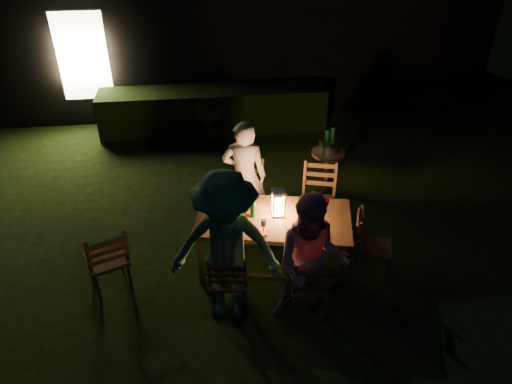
{
  "coord_description": "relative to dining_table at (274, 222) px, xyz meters",
  "views": [
    {
      "loc": [
        -0.64,
        -4.91,
        4.35
      ],
      "look_at": [
        -0.1,
        0.07,
        0.97
      ],
      "focal_mm": 35.0,
      "sensor_mm": 36.0,
      "label": 1
    }
  ],
  "objects": [
    {
      "name": "napkin_left",
      "position": [
        -0.21,
        -0.28,
        0.08
      ],
      "size": [
        0.18,
        0.14,
        0.01
      ],
      "primitive_type": "cube",
      "color": "red",
      "rests_on": "dining_table"
    },
    {
      "name": "chair_far_right",
      "position": [
        0.7,
        0.64,
        -0.38
      ],
      "size": [
        0.56,
        0.59,
        1.02
      ],
      "rotation": [
        0.0,
        0.0,
        2.89
      ],
      "color": "#522F1B",
      "rests_on": "ground"
    },
    {
      "name": "bottle_table",
      "position": [
        -0.24,
        0.05,
        0.22
      ],
      "size": [
        0.07,
        0.07,
        0.28
      ],
      "primitive_type": "cylinder",
      "color": "#0F471E",
      "rests_on": "dining_table"
    },
    {
      "name": "chair_near_left",
      "position": [
        -0.59,
        -0.66,
        -0.4
      ],
      "size": [
        0.47,
        0.49,
        0.95
      ],
      "rotation": [
        0.0,
        0.0,
        -0.1
      ],
      "color": "#522F1B",
      "rests_on": "ground"
    },
    {
      "name": "bottle_bucket_b",
      "position": [
        1.1,
        1.68,
        0.14
      ],
      "size": [
        0.07,
        0.07,
        0.32
      ],
      "primitive_type": "cylinder",
      "color": "#0F471E",
      "rests_on": "side_table"
    },
    {
      "name": "chair_far_left",
      "position": [
        -0.28,
        0.85,
        -0.38
      ],
      "size": [
        0.58,
        0.61,
        1.03
      ],
      "rotation": [
        0.0,
        0.0,
        2.84
      ],
      "color": "#522F1B",
      "rests_on": "ground"
    },
    {
      "name": "wineglass_a",
      "position": [
        -0.24,
        0.33,
        0.16
      ],
      "size": [
        0.06,
        0.06,
        0.18
      ],
      "primitive_type": null,
      "color": "#59070F",
      "rests_on": "dining_table"
    },
    {
      "name": "napkin_right",
      "position": [
        0.48,
        -0.41,
        0.08
      ],
      "size": [
        0.18,
        0.14,
        0.01
      ],
      "primitive_type": "cube",
      "color": "red",
      "rests_on": "dining_table"
    },
    {
      "name": "phone",
      "position": [
        -0.67,
        -0.17,
        0.08
      ],
      "size": [
        0.14,
        0.07,
        0.01
      ],
      "primitive_type": "cube",
      "color": "black",
      "rests_on": "dining_table"
    },
    {
      "name": "person_opp_right",
      "position": [
        0.27,
        -0.89,
        0.13
      ],
      "size": [
        0.9,
        0.77,
        1.64
      ],
      "primitive_type": "imported",
      "rotation": [
        0.0,
        0.0,
        -0.2
      ],
      "color": "#BC8198",
      "rests_on": "ground"
    },
    {
      "name": "chair_spare",
      "position": [
        -1.97,
        -0.22,
        -0.38
      ],
      "size": [
        0.61,
        0.63,
        1.03
      ],
      "rotation": [
        0.0,
        0.0,
        0.39
      ],
      "color": "#522F1B",
      "rests_on": "ground"
    },
    {
      "name": "plate_near_right",
      "position": [
        0.4,
        -0.31,
        0.08
      ],
      "size": [
        0.25,
        0.25,
        0.01
      ],
      "primitive_type": "cylinder",
      "color": "white",
      "rests_on": "dining_table"
    },
    {
      "name": "chair_end",
      "position": [
        1.21,
        -0.25,
        -0.42
      ],
      "size": [
        0.53,
        0.52,
        0.9
      ],
      "rotation": [
        0.0,
        0.0,
        -1.9
      ],
      "color": "#522F1B",
      "rests_on": "ground"
    },
    {
      "name": "plate_far_right",
      "position": [
        0.49,
        0.12,
        0.08
      ],
      "size": [
        0.25,
        0.25,
        0.01
      ],
      "primitive_type": "cylinder",
      "color": "white",
      "rests_on": "dining_table"
    },
    {
      "name": "plate_far_left",
      "position": [
        -0.49,
        0.33,
        0.08
      ],
      "size": [
        0.25,
        0.25,
        0.01
      ],
      "primitive_type": "cylinder",
      "color": "white",
      "rests_on": "dining_table"
    },
    {
      "name": "lantern",
      "position": [
        0.06,
        0.04,
        0.23
      ],
      "size": [
        0.16,
        0.16,
        0.35
      ],
      "color": "white",
      "rests_on": "dining_table"
    },
    {
      "name": "side_table",
      "position": [
        1.05,
        1.64,
        -0.1
      ],
      "size": [
        0.5,
        0.5,
        0.67
      ],
      "color": "#936C49",
      "rests_on": "ground"
    },
    {
      "name": "person_house_side",
      "position": [
        -0.27,
        0.89,
        0.11
      ],
      "size": [
        0.65,
        0.5,
        1.61
      ],
      "primitive_type": "imported",
      "rotation": [
        0.0,
        0.0,
        2.94
      ],
      "color": "beige",
      "rests_on": "ground"
    },
    {
      "name": "wineglass_b",
      "position": [
        -0.73,
        0.03,
        0.16
      ],
      "size": [
        0.06,
        0.06,
        0.18
      ],
      "primitive_type": null,
      "color": "#59070F",
      "rests_on": "dining_table"
    },
    {
      "name": "garden_envelope",
      "position": [
        -0.1,
        6.33,
        0.89
      ],
      "size": [
        40.0,
        40.0,
        3.2
      ],
      "color": "black",
      "rests_on": "ground"
    },
    {
      "name": "plate_near_left",
      "position": [
        -0.58,
        -0.1,
        0.08
      ],
      "size": [
        0.25,
        0.25,
        0.01
      ],
      "primitive_type": "cylinder",
      "color": "white",
      "rests_on": "dining_table"
    },
    {
      "name": "wineglass_d",
      "position": [
        0.64,
        0.05,
        0.16
      ],
      "size": [
        0.06,
        0.06,
        0.18
      ],
      "primitive_type": null,
      "color": "#59070F",
      "rests_on": "dining_table"
    },
    {
      "name": "wineglass_c",
      "position": [
        0.24,
        -0.33,
        0.16
      ],
      "size": [
        0.06,
        0.06,
        0.18
      ],
      "primitive_type": null,
      "color": "#59070F",
      "rests_on": "dining_table"
    },
    {
      "name": "person_opp_left",
      "position": [
        -0.61,
        -0.71,
        0.24
      ],
      "size": [
        1.31,
        0.92,
        1.85
      ],
      "primitive_type": "imported",
      "rotation": [
        0.0,
        0.0,
        -0.2
      ],
      "color": "#387052",
      "rests_on": "ground"
    },
    {
      "name": "dining_table",
      "position": [
        0.0,
        0.0,
        0.0
      ],
      "size": [
        1.99,
        1.27,
        0.77
      ],
      "rotation": [
        0.0,
        0.0,
        -0.2
      ],
      "color": "#522F1B",
      "rests_on": "ground"
    },
    {
      "name": "chair_near_right",
      "position": [
        0.29,
        -0.84,
        -0.41
      ],
      "size": [
        0.44,
        0.47,
        0.93
      ],
      "rotation": [
        0.0,
        0.0,
        -0.07
      ],
      "color": "#522F1B",
      "rests_on": "ground"
    },
    {
      "name": "bottle_bucket_a",
      "position": [
        1.0,
        1.6,
        0.14
      ],
      "size": [
        0.07,
        0.07,
        0.32
      ],
      "primitive_type": "cylinder",
      "color": "#0F471E",
      "rests_on": "side_table"
    },
    {
      "name": "wineglass_e",
      "position": [
        -0.16,
        -0.27,
        0.16
      ],
      "size": [
        0.06,
        0.06,
        0.18
      ],
      "primitive_type": null,
      "color": "silver",
      "rests_on": "dining_table"
    },
    {
      "name": "ice_bucket",
      "position": [
        1.05,
        1.64,
        0.09
      ],
      "size": [
        0.3,
        0.3,
        0.22
      ],
      "primitive_type": "cylinder",
      "color": "#A5A8AD",
      "rests_on": "side_table"
    }
  ]
}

